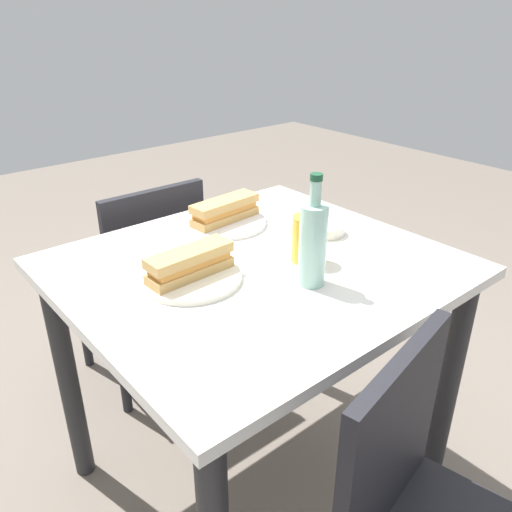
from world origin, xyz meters
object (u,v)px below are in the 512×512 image
object	(u,v)px
plate_far	(191,278)
beer_glass	(306,239)
knife_far	(174,268)
olive_bowl	(327,229)
baguette_sandwich_near	(225,210)
dining_table	(256,305)
baguette_sandwich_far	(190,263)
water_bottle	(313,243)
plate_near	(225,223)
chair_far	(147,276)
knife_near	(211,216)

from	to	relation	value
plate_far	beer_glass	bearing A→B (deg)	-19.17
knife_far	olive_bowl	size ratio (longest dim) A/B	1.68
baguette_sandwich_near	plate_far	distance (m)	0.36
dining_table	baguette_sandwich_far	size ratio (longest dim) A/B	4.30
water_bottle	olive_bowl	world-z (taller)	water_bottle
plate_near	beer_glass	xyz separation A→B (m)	(0.01, -0.33, 0.05)
water_bottle	beer_glass	bearing A→B (deg)	51.73
baguette_sandwich_near	beer_glass	size ratio (longest dim) A/B	1.84
chair_far	plate_far	bearing A→B (deg)	-106.92
water_bottle	olive_bowl	distance (m)	0.32
baguette_sandwich_far	water_bottle	distance (m)	0.30
baguette_sandwich_near	water_bottle	xyz separation A→B (m)	(-0.06, -0.43, 0.06)
plate_far	knife_far	distance (m)	0.06
baguette_sandwich_far	knife_far	distance (m)	0.06
chair_far	plate_far	xyz separation A→B (m)	(-0.18, -0.60, 0.31)
knife_near	olive_bowl	world-z (taller)	olive_bowl
dining_table	plate_near	distance (m)	0.31
olive_bowl	dining_table	bearing A→B (deg)	-177.68
baguette_sandwich_near	knife_near	world-z (taller)	baguette_sandwich_near
knife_near	dining_table	bearing A→B (deg)	-104.08
knife_near	olive_bowl	xyz separation A→B (m)	(0.21, -0.30, -0.00)
chair_far	plate_near	bearing A→B (deg)	-75.60
baguette_sandwich_near	knife_far	size ratio (longest dim) A/B	1.31
baguette_sandwich_near	knife_far	world-z (taller)	baguette_sandwich_near
baguette_sandwich_near	dining_table	bearing A→B (deg)	-110.00
plate_near	baguette_sandwich_near	xyz separation A→B (m)	(0.00, -0.00, 0.04)
baguette_sandwich_near	baguette_sandwich_far	size ratio (longest dim) A/B	1.02
water_bottle	beer_glass	xyz separation A→B (m)	(0.08, 0.10, -0.05)
chair_far	knife_far	world-z (taller)	chair_far
beer_glass	olive_bowl	distance (m)	0.20
baguette_sandwich_near	plate_far	xyz separation A→B (m)	(-0.28, -0.23, -0.04)
knife_near	olive_bowl	size ratio (longest dim) A/B	1.70
olive_bowl	baguette_sandwich_near	bearing A→B (deg)	127.29
baguette_sandwich_far	water_bottle	world-z (taller)	water_bottle
chair_far	knife_near	size ratio (longest dim) A/B	4.73
plate_far	dining_table	bearing A→B (deg)	-9.10
plate_far	knife_far	world-z (taller)	knife_far
olive_bowl	water_bottle	bearing A→B (deg)	-144.15
dining_table	chair_far	xyz separation A→B (m)	(-0.00, 0.63, -0.17)
chair_far	plate_far	world-z (taller)	chair_far
dining_table	beer_glass	world-z (taller)	beer_glass
chair_far	baguette_sandwich_far	bearing A→B (deg)	-106.92
plate_near	knife_near	xyz separation A→B (m)	(-0.02, 0.05, 0.01)
plate_near	olive_bowl	distance (m)	0.31
dining_table	water_bottle	world-z (taller)	water_bottle
plate_far	baguette_sandwich_far	size ratio (longest dim) A/B	1.12
dining_table	baguette_sandwich_far	world-z (taller)	baguette_sandwich_far
beer_glass	olive_bowl	bearing A→B (deg)	25.71
water_bottle	olive_bowl	xyz separation A→B (m)	(0.25, 0.18, -0.09)
baguette_sandwich_far	beer_glass	world-z (taller)	beer_glass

